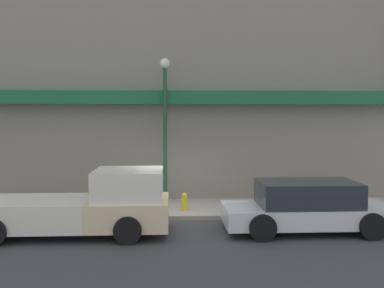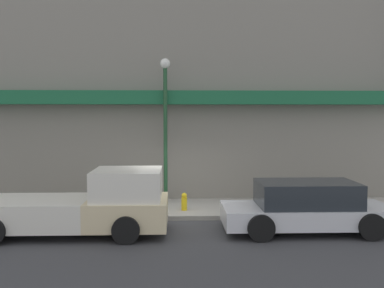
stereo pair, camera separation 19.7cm
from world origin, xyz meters
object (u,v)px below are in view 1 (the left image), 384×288
pickup_truck (84,206)px  street_lamp (165,113)px  fire_hydrant (184,202)px  parked_car (307,207)px

pickup_truck → street_lamp: street_lamp is taller
pickup_truck → fire_hydrant: size_ratio=9.36×
fire_hydrant → street_lamp: 3.27m
pickup_truck → parked_car: pickup_truck is taller
parked_car → fire_hydrant: parked_car is taller
parked_car → fire_hydrant: bearing=148.7°
fire_hydrant → pickup_truck: bearing=-142.2°
parked_car → street_lamp: bearing=141.7°
street_lamp → pickup_truck: bearing=-123.0°
pickup_truck → parked_car: 6.31m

